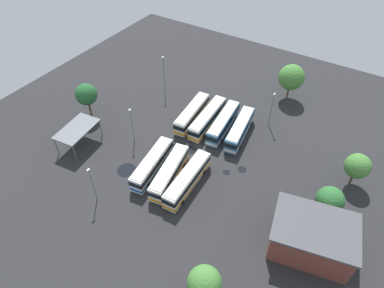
{
  "coord_description": "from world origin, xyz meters",
  "views": [
    {
      "loc": [
        -40.75,
        -24.17,
        47.46
      ],
      "look_at": [
        0.04,
        1.53,
        1.54
      ],
      "focal_mm": 31.62,
      "sensor_mm": 36.0,
      "label": 1
    }
  ],
  "objects_px": {
    "bus_row0_slot3": "(152,164)",
    "bus_row1_slot3": "(192,114)",
    "bus_row1_slot0": "(240,129)",
    "tree_south_edge": "(291,77)",
    "bus_row1_slot2": "(208,118)",
    "lamp_post_near_entrance": "(272,108)",
    "lamp_post_far_corner": "(132,124)",
    "depot_building": "(312,237)",
    "tree_west_edge": "(330,200)",
    "tree_northeast": "(358,166)",
    "bus_row0_slot1": "(188,179)",
    "bus_row1_slot1": "(223,123)",
    "lamp_post_mid_lot": "(164,73)",
    "tree_northwest": "(86,94)",
    "bus_row0_slot2": "(170,172)",
    "lamp_post_by_building": "(92,183)",
    "tree_north_edge": "(204,283)",
    "maintenance_shelter": "(77,129)"
  },
  "relations": [
    {
      "from": "maintenance_shelter",
      "to": "lamp_post_far_corner",
      "type": "height_order",
      "value": "lamp_post_far_corner"
    },
    {
      "from": "bus_row0_slot3",
      "to": "maintenance_shelter",
      "type": "xyz_separation_m",
      "value": [
        -1.95,
        16.77,
        2.13
      ]
    },
    {
      "from": "bus_row1_slot1",
      "to": "lamp_post_far_corner",
      "type": "bearing_deg",
      "value": 132.03
    },
    {
      "from": "bus_row0_slot2",
      "to": "lamp_post_by_building",
      "type": "height_order",
      "value": "lamp_post_by_building"
    },
    {
      "from": "bus_row1_slot3",
      "to": "lamp_post_by_building",
      "type": "xyz_separation_m",
      "value": [
        -26.94,
        2.62,
        2.31
      ]
    },
    {
      "from": "bus_row0_slot3",
      "to": "tree_south_edge",
      "type": "bearing_deg",
      "value": -19.81
    },
    {
      "from": "tree_northwest",
      "to": "tree_northeast",
      "type": "relative_size",
      "value": 1.17
    },
    {
      "from": "bus_row1_slot1",
      "to": "tree_south_edge",
      "type": "xyz_separation_m",
      "value": [
        18.29,
        -7.37,
        3.76
      ]
    },
    {
      "from": "tree_south_edge",
      "to": "tree_northeast",
      "type": "relative_size",
      "value": 1.27
    },
    {
      "from": "bus_row1_slot2",
      "to": "lamp_post_near_entrance",
      "type": "relative_size",
      "value": 1.65
    },
    {
      "from": "bus_row0_slot1",
      "to": "maintenance_shelter",
      "type": "height_order",
      "value": "maintenance_shelter"
    },
    {
      "from": "tree_south_edge",
      "to": "tree_northeast",
      "type": "bearing_deg",
      "value": -134.82
    },
    {
      "from": "bus_row1_slot0",
      "to": "tree_northeast",
      "type": "distance_m",
      "value": 22.84
    },
    {
      "from": "bus_row0_slot3",
      "to": "tree_west_edge",
      "type": "height_order",
      "value": "tree_west_edge"
    },
    {
      "from": "bus_row0_slot3",
      "to": "bus_row1_slot1",
      "type": "xyz_separation_m",
      "value": [
        17.38,
        -5.48,
        0.0
      ]
    },
    {
      "from": "bus_row0_slot3",
      "to": "lamp_post_by_building",
      "type": "distance_m",
      "value": 11.49
    },
    {
      "from": "bus_row1_slot1",
      "to": "depot_building",
      "type": "bearing_deg",
      "value": -125.54
    },
    {
      "from": "maintenance_shelter",
      "to": "tree_north_edge",
      "type": "distance_m",
      "value": 39.36
    },
    {
      "from": "bus_row0_slot1",
      "to": "lamp_post_near_entrance",
      "type": "height_order",
      "value": "lamp_post_near_entrance"
    },
    {
      "from": "bus_row1_slot0",
      "to": "tree_northwest",
      "type": "relative_size",
      "value": 1.58
    },
    {
      "from": "bus_row0_slot3",
      "to": "bus_row1_slot3",
      "type": "height_order",
      "value": "same"
    },
    {
      "from": "depot_building",
      "to": "lamp_post_mid_lot",
      "type": "height_order",
      "value": "lamp_post_mid_lot"
    },
    {
      "from": "bus_row1_slot0",
      "to": "tree_west_edge",
      "type": "xyz_separation_m",
      "value": [
        -10.62,
        -20.68,
        2.65
      ]
    },
    {
      "from": "lamp_post_by_building",
      "to": "lamp_post_mid_lot",
      "type": "relative_size",
      "value": 0.81
    },
    {
      "from": "bus_row1_slot0",
      "to": "lamp_post_by_building",
      "type": "xyz_separation_m",
      "value": [
        -27.8,
        13.65,
        2.31
      ]
    },
    {
      "from": "bus_row0_slot3",
      "to": "depot_building",
      "type": "height_order",
      "value": "depot_building"
    },
    {
      "from": "bus_row0_slot3",
      "to": "maintenance_shelter",
      "type": "height_order",
      "value": "maintenance_shelter"
    },
    {
      "from": "lamp_post_mid_lot",
      "to": "tree_north_edge",
      "type": "relative_size",
      "value": 1.21
    },
    {
      "from": "tree_northwest",
      "to": "lamp_post_mid_lot",
      "type": "bearing_deg",
      "value": -27.8
    },
    {
      "from": "tree_northwest",
      "to": "tree_south_edge",
      "type": "distance_m",
      "value": 45.55
    },
    {
      "from": "bus_row0_slot1",
      "to": "bus_row0_slot2",
      "type": "bearing_deg",
      "value": 95.24
    },
    {
      "from": "bus_row1_slot3",
      "to": "tree_northwest",
      "type": "bearing_deg",
      "value": 117.45
    },
    {
      "from": "lamp_post_near_entrance",
      "to": "tree_south_edge",
      "type": "xyz_separation_m",
      "value": [
        11.46,
        0.18,
        1.2
      ]
    },
    {
      "from": "bus_row1_slot0",
      "to": "depot_building",
      "type": "distance_m",
      "value": 26.78
    },
    {
      "from": "depot_building",
      "to": "lamp_post_far_corner",
      "type": "distance_m",
      "value": 38.46
    },
    {
      "from": "bus_row1_slot1",
      "to": "tree_north_edge",
      "type": "distance_m",
      "value": 36.09
    },
    {
      "from": "bus_row0_slot1",
      "to": "bus_row1_slot1",
      "type": "xyz_separation_m",
      "value": [
        17.05,
        2.04,
        -0.0
      ]
    },
    {
      "from": "maintenance_shelter",
      "to": "bus_row1_slot3",
      "type": "bearing_deg",
      "value": -39.14
    },
    {
      "from": "bus_row1_slot2",
      "to": "lamp_post_far_corner",
      "type": "xyz_separation_m",
      "value": [
        -12.15,
        10.36,
        2.48
      ]
    },
    {
      "from": "bus_row0_slot2",
      "to": "bus_row1_slot3",
      "type": "xyz_separation_m",
      "value": [
        16.55,
        5.6,
        0.0
      ]
    },
    {
      "from": "tree_northwest",
      "to": "tree_south_edge",
      "type": "xyz_separation_m",
      "value": [
        29.56,
        -34.66,
        0.09
      ]
    },
    {
      "from": "tree_south_edge",
      "to": "tree_west_edge",
      "type": "relative_size",
      "value": 1.27
    },
    {
      "from": "maintenance_shelter",
      "to": "lamp_post_by_building",
      "type": "relative_size",
      "value": 1.22
    },
    {
      "from": "bus_row1_slot0",
      "to": "tree_south_edge",
      "type": "height_order",
      "value": "tree_south_edge"
    },
    {
      "from": "bus_row1_slot1",
      "to": "maintenance_shelter",
      "type": "relative_size",
      "value": 1.4
    },
    {
      "from": "bus_row1_slot1",
      "to": "tree_northwest",
      "type": "relative_size",
      "value": 1.63
    },
    {
      "from": "tree_northeast",
      "to": "bus_row1_slot3",
      "type": "bearing_deg",
      "value": 90.18
    },
    {
      "from": "bus_row1_slot2",
      "to": "tree_west_edge",
      "type": "distance_m",
      "value": 29.98
    },
    {
      "from": "lamp_post_mid_lot",
      "to": "tree_north_edge",
      "type": "distance_m",
      "value": 50.44
    },
    {
      "from": "bus_row1_slot0",
      "to": "tree_northwest",
      "type": "xyz_separation_m",
      "value": [
        -11.3,
        31.12,
        3.67
      ]
    }
  ]
}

